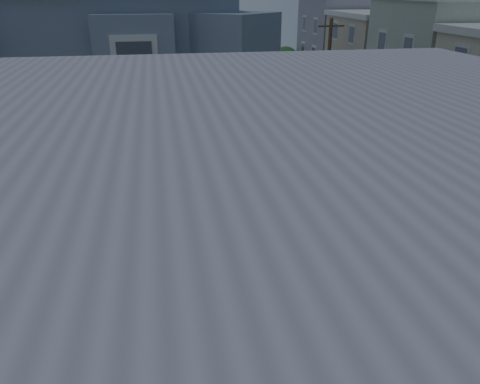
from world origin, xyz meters
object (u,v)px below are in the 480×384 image
object	(u,v)px
parked_car_a	(389,188)
parked_car_c	(316,128)
pedestrian_b	(365,145)
parked_car_b	(354,160)
running_child	(332,266)
pedestrian_a	(334,133)
fire_hydrant	(367,150)
street_tree_far	(285,61)
parked_car_d	(291,112)
utility_pole	(328,74)
street_tree_near	(307,72)
traffic_signal	(228,183)

from	to	relation	value
parked_car_a	parked_car_c	bearing A→B (deg)	91.62
pedestrian_b	parked_car_b	world-z (taller)	pedestrian_b
running_child	pedestrian_a	world-z (taller)	pedestrian_a
fire_hydrant	parked_car_a	bearing A→B (deg)	-104.50
street_tree_far	running_child	bearing A→B (deg)	-101.96
running_child	parked_car_c	bearing A→B (deg)	90.33
parked_car_d	parked_car_a	bearing A→B (deg)	-82.69
street_tree_far	parked_car_b	bearing A→B (deg)	-93.63
parked_car_a	utility_pole	bearing A→B (deg)	86.62
street_tree_near	parked_car_b	distance (m)	16.07
utility_pole	street_tree_far	size ratio (longest dim) A/B	1.70
street_tree_near	traffic_signal	size ratio (longest dim) A/B	0.95
parked_car_d	traffic_signal	distance (m)	25.64
street_tree_far	running_child	xyz separation A→B (m)	(-7.67, -36.20, -3.14)
parked_car_a	parked_car_c	size ratio (longest dim) A/B	0.97
traffic_signal	parked_car_c	bearing A→B (deg)	40.90
street_tree_far	parked_car_c	world-z (taller)	street_tree_far
parked_car_c	fire_hydrant	world-z (taller)	parked_car_c
street_tree_near	pedestrian_a	bearing A→B (deg)	-95.01
traffic_signal	street_tree_near	bearing A→B (deg)	45.68
street_tree_near	parked_car_a	xyz separation A→B (m)	(-1.50, -20.86, -3.18)
parked_car_d	fire_hydrant	size ratio (longest dim) A/B	6.82
street_tree_near	parked_car_c	bearing A→B (deg)	-101.13
street_tree_near	running_child	distance (m)	29.39
utility_pole	street_tree_far	distance (m)	14.03
street_tree_near	parked_car_d	distance (m)	4.58
street_tree_far	running_child	distance (m)	37.14
pedestrian_b	parked_car_d	bearing A→B (deg)	-87.98
parked_car_d	traffic_signal	size ratio (longest dim) A/B	0.92
pedestrian_b	fire_hydrant	xyz separation A→B (m)	(0.06, -0.17, -0.36)
street_tree_far	running_child	size ratio (longest dim) A/B	3.34
running_child	pedestrian_a	xyz separation A→B (m)	(6.77, 17.93, 0.11)
pedestrian_b	parked_car_c	xyz separation A→B (m)	(-1.82, 5.79, -0.24)
utility_pole	parked_car_c	world-z (taller)	utility_pole
pedestrian_a	parked_car_c	distance (m)	2.73
street_tree_far	parked_car_d	distance (m)	11.12
traffic_signal	fire_hydrant	bearing A→B (deg)	25.75
parked_car_a	parked_car_d	xyz separation A→B (m)	(-0.66, 18.44, -0.05)
utility_pole	parked_car_d	size ratio (longest dim) A/B	1.77
running_child	parked_car_b	world-z (taller)	running_child
pedestrian_b	fire_hydrant	bearing A→B (deg)	99.79
running_child	parked_car_d	size ratio (longest dim) A/B	0.31
running_child	parked_car_d	xyz separation A→B (m)	(5.51, 25.78, -0.09)
utility_pole	running_child	size ratio (longest dim) A/B	5.67
parked_car_d	pedestrian_a	bearing A→B (deg)	-75.62
street_tree_far	parked_car_c	distance (m)	16.03
running_child	parked_car_c	distance (m)	21.48
parked_car_a	fire_hydrant	distance (m)	7.52
parked_car_a	parked_car_c	world-z (taller)	parked_car_a
utility_pole	parked_car_c	size ratio (longest dim) A/B	1.97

